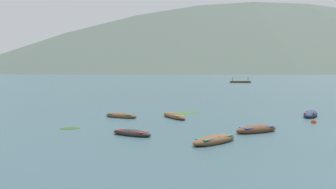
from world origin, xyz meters
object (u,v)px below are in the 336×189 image
Objects in this scene: rowboat_4 at (256,129)px; rowboat_7 at (121,116)px; rowboat_6 at (214,140)px; mooring_buoy at (314,122)px; rowboat_3 at (174,116)px; rowboat_5 at (310,114)px; ferry_0 at (240,82)px; rowboat_8 at (132,133)px.

rowboat_7 is at bearing 143.04° from rowboat_4.
mooring_buoy reaches higher than rowboat_6.
rowboat_3 is 4.26× the size of mooring_buoy.
rowboat_4 is (6.05, -8.19, 0.03)m from rowboat_3.
mooring_buoy is (9.40, 9.21, -0.09)m from rowboat_6.
rowboat_5 is 0.54× the size of ferry_0.
rowboat_7 is at bearing 103.04° from rowboat_8.
rowboat_3 is at bearing 101.98° from rowboat_6.
ferry_0 is at bearing 77.23° from rowboat_8.
rowboat_7 is at bearing -175.60° from rowboat_5.
mooring_buoy is at bearing -10.90° from rowboat_7.
rowboat_6 is at bearing -78.02° from rowboat_3.
ferry_0 reaches higher than rowboat_6.
rowboat_7 is (-18.53, -1.43, -0.05)m from rowboat_5.
mooring_buoy reaches higher than rowboat_8.
mooring_buoy is at bearing -106.57° from rowboat_5.
ferry_0 is at bearing 75.11° from rowboat_7.
rowboat_6 is 6.01m from rowboat_8.
rowboat_8 is at bearing 154.51° from rowboat_6.
rowboat_6 reaches higher than rowboat_3.
rowboat_7 reaches higher than rowboat_8.
rowboat_7 is 17.44m from mooring_buoy.
rowboat_4 is at bearing 50.08° from rowboat_6.
rowboat_8 is 128.84m from ferry_0.
rowboat_6 is at bearing -25.49° from rowboat_8.
rowboat_3 is at bearing 73.84° from rowboat_8.
rowboat_3 is at bearing 126.44° from rowboat_4.
rowboat_6 is at bearing -100.19° from ferry_0.
rowboat_7 is (-11.16, 8.40, -0.03)m from rowboat_4.
rowboat_6 is at bearing -58.30° from rowboat_7.
mooring_buoy is (14.83, 6.62, -0.06)m from rowboat_8.
rowboat_6 is at bearing -135.58° from mooring_buoy.
rowboat_6 is at bearing -129.92° from rowboat_4.
rowboat_5 reaches higher than rowboat_4.
mooring_buoy reaches higher than rowboat_5.
mooring_buoy reaches higher than rowboat_7.
rowboat_3 is 118.75m from ferry_0.
rowboat_5 is 19.80m from rowboat_8.
ferry_0 is at bearing 83.46° from mooring_buoy.
rowboat_5 is at bearing 52.21° from rowboat_6.
rowboat_3 is 1.20× the size of rowboat_4.
rowboat_8 is (-5.43, 2.59, -0.03)m from rowboat_6.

